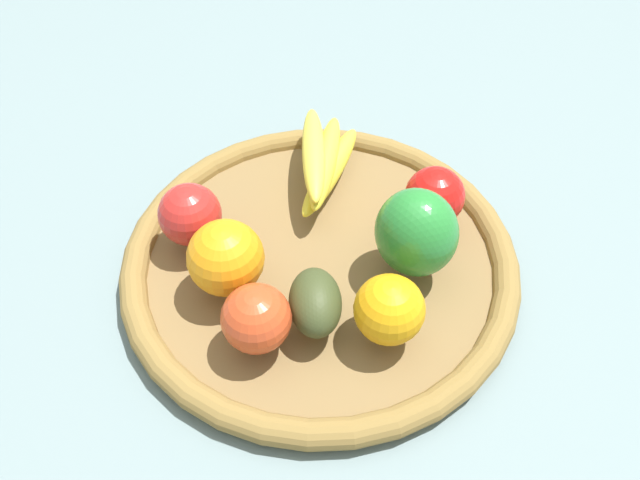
% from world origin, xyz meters
% --- Properties ---
extents(ground_plane, '(2.40, 2.40, 0.00)m').
position_xyz_m(ground_plane, '(0.00, 0.00, 0.00)').
color(ground_plane, slate).
rests_on(ground_plane, ground).
extents(basket, '(0.44, 0.44, 0.03)m').
position_xyz_m(basket, '(0.00, 0.00, 0.02)').
color(basket, brown).
rests_on(basket, ground_plane).
extents(orange_1, '(0.10, 0.10, 0.08)m').
position_xyz_m(orange_1, '(0.09, 0.05, 0.07)').
color(orange_1, orange).
rests_on(orange_1, basket).
extents(bell_pepper, '(0.12, 0.11, 0.10)m').
position_xyz_m(bell_pepper, '(-0.10, 0.01, 0.08)').
color(bell_pepper, '#277F32').
rests_on(bell_pepper, basket).
extents(banana_bunch, '(0.08, 0.17, 0.05)m').
position_xyz_m(banana_bunch, '(0.00, -0.12, 0.06)').
color(banana_bunch, yellow).
rests_on(banana_bunch, basket).
extents(orange_0, '(0.08, 0.08, 0.07)m').
position_xyz_m(orange_0, '(-0.07, 0.10, 0.07)').
color(orange_0, orange).
rests_on(orange_0, basket).
extents(apple_1, '(0.08, 0.08, 0.07)m').
position_xyz_m(apple_1, '(0.05, 0.11, 0.07)').
color(apple_1, '#CC431F').
rests_on(apple_1, basket).
extents(apple_0, '(0.08, 0.08, 0.07)m').
position_xyz_m(apple_0, '(-0.12, -0.06, 0.07)').
color(apple_0, red).
rests_on(apple_0, basket).
extents(avocado, '(0.06, 0.08, 0.05)m').
position_xyz_m(avocado, '(-0.00, 0.09, 0.06)').
color(avocado, '#374020').
rests_on(avocado, basket).
extents(apple_2, '(0.07, 0.07, 0.07)m').
position_xyz_m(apple_2, '(0.14, -0.02, 0.07)').
color(apple_2, red).
rests_on(apple_2, basket).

